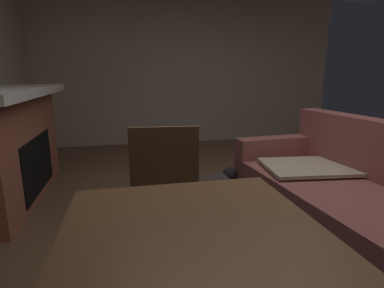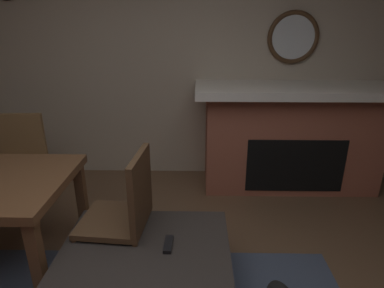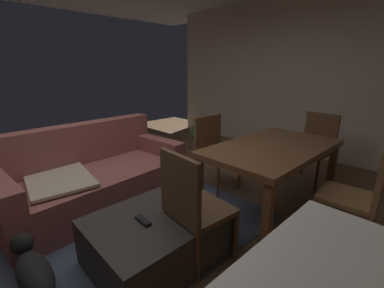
{
  "view_description": "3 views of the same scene",
  "coord_description": "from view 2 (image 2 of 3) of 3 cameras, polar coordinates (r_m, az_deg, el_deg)",
  "views": [
    {
      "loc": [
        1.95,
        -1.04,
        1.25
      ],
      "look_at": [
        0.48,
        -0.73,
        0.9
      ],
      "focal_mm": 28.49,
      "sensor_mm": 36.0,
      "label": 1
    },
    {
      "loc": [
        -0.28,
        1.05,
        1.71
      ],
      "look_at": [
        -0.24,
        -1.09,
        0.91
      ],
      "focal_mm": 30.27,
      "sensor_mm": 36.0,
      "label": 2
    },
    {
      "loc": [
        -0.97,
        -2.06,
        1.49
      ],
      "look_at": [
        0.37,
        -0.67,
        0.92
      ],
      "focal_mm": 23.45,
      "sensor_mm": 36.0,
      "label": 3
    }
  ],
  "objects": [
    {
      "name": "round_wall_mirror",
      "position": [
        3.71,
        17.4,
        17.47
      ],
      "size": [
        0.54,
        0.05,
        0.54
      ],
      "color": "#4C331E"
    },
    {
      "name": "dining_chair_west",
      "position": [
        2.28,
        -11.52,
        -11.24
      ],
      "size": [
        0.48,
        0.48,
        0.93
      ],
      "color": "#513823",
      "rests_on": "ground"
    },
    {
      "name": "dining_chair_south",
      "position": [
        3.4,
        -28.15,
        -2.36
      ],
      "size": [
        0.47,
        0.47,
        0.93
      ],
      "color": "brown",
      "rests_on": "ground"
    },
    {
      "name": "fireplace",
      "position": [
        3.62,
        16.92,
        1.25
      ],
      "size": [
        2.04,
        0.76,
        1.12
      ],
      "color": "#9E5642",
      "rests_on": "ground"
    },
    {
      "name": "ottoman_coffee_table",
      "position": [
        2.28,
        -7.85,
        -21.14
      ],
      "size": [
        1.05,
        0.79,
        0.39
      ],
      "primitive_type": "cube",
      "color": "#2D2826",
      "rests_on": "ground"
    },
    {
      "name": "wall_back_fireplace_side",
      "position": [
        3.69,
        -3.41,
        15.55
      ],
      "size": [
        7.57,
        0.12,
        2.77
      ],
      "primitive_type": "cube",
      "color": "#B7A893",
      "rests_on": "ground"
    },
    {
      "name": "tv_remote",
      "position": [
        2.13,
        -4.2,
        -17.18
      ],
      "size": [
        0.05,
        0.16,
        0.02
      ],
      "primitive_type": "cube",
      "rotation": [
        0.0,
        0.0,
        -0.02
      ],
      "color": "black",
      "rests_on": "ottoman_coffee_table"
    }
  ]
}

